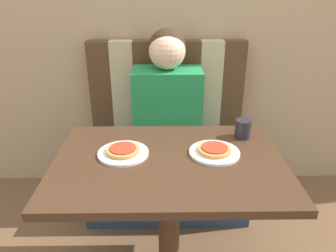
% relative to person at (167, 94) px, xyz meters
% --- Properties ---
extents(wall_back, '(7.00, 0.05, 2.60)m').
position_rel_person_xyz_m(wall_back, '(0.00, 0.32, 0.51)').
color(wall_back, tan).
rests_on(wall_back, ground_plane).
extents(booth_seat, '(1.02, 0.55, 0.43)m').
position_rel_person_xyz_m(booth_seat, '(0.00, -0.00, -0.58)').
color(booth_seat, navy).
rests_on(booth_seat, ground_plane).
extents(booth_backrest, '(1.02, 0.09, 0.64)m').
position_rel_person_xyz_m(booth_backrest, '(-0.00, 0.22, -0.04)').
color(booth_backrest, '#4C331E').
rests_on(booth_backrest, booth_seat).
extents(dining_table, '(0.99, 0.69, 0.72)m').
position_rel_person_xyz_m(dining_table, '(0.00, -0.66, -0.17)').
color(dining_table, '#422B1C').
rests_on(dining_table, ground_plane).
extents(person, '(0.41, 0.25, 0.75)m').
position_rel_person_xyz_m(person, '(0.00, 0.00, 0.00)').
color(person, '#1E8447').
rests_on(person, booth_seat).
extents(plate_left, '(0.22, 0.22, 0.01)m').
position_rel_person_xyz_m(plate_left, '(-0.20, -0.61, -0.06)').
color(plate_left, white).
rests_on(plate_left, dining_table).
extents(plate_right, '(0.22, 0.22, 0.01)m').
position_rel_person_xyz_m(plate_right, '(0.20, -0.61, -0.06)').
color(plate_right, white).
rests_on(plate_right, dining_table).
extents(pizza_left, '(0.15, 0.15, 0.02)m').
position_rel_person_xyz_m(pizza_left, '(-0.20, -0.61, -0.05)').
color(pizza_left, '#C68E47').
rests_on(pizza_left, plate_left).
extents(pizza_right, '(0.15, 0.15, 0.02)m').
position_rel_person_xyz_m(pizza_right, '(0.20, -0.61, -0.05)').
color(pizza_right, '#C68E47').
rests_on(pizza_right, plate_right).
extents(drinking_cup, '(0.08, 0.08, 0.09)m').
position_rel_person_xyz_m(drinking_cup, '(0.36, -0.45, -0.02)').
color(drinking_cup, '#232328').
rests_on(drinking_cup, dining_table).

